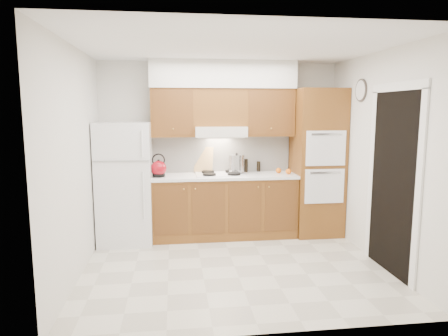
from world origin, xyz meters
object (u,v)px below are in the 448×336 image
Objects in this scene: oven_cabinet at (317,163)px; kettle at (159,168)px; fridge at (125,183)px; stock_pot at (237,164)px.

oven_cabinet is 2.37m from kettle.
fridge reaches higher than stock_pot.
stock_pot is (1.15, 0.16, 0.03)m from kettle.
stock_pot is at bearing -9.74° from kettle.
stock_pot is at bearing 175.44° from oven_cabinet.
oven_cabinet is at bearing -4.56° from stock_pot.
fridge is 1.65m from stock_pot.
stock_pot is (-1.22, 0.10, -0.01)m from oven_cabinet.
oven_cabinet is 1.22m from stock_pot.
oven_cabinet is 8.95× the size of stock_pot.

